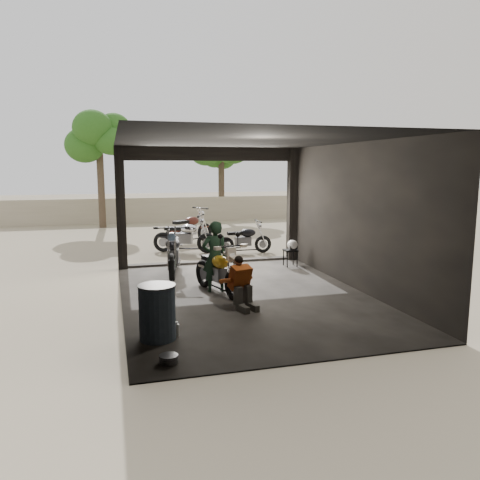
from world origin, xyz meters
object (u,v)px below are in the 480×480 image
rider (215,257)px  sign_post (300,210)px  stool (290,252)px  outside_bike_c (244,237)px  oil_drum (157,313)px  helmet (292,245)px  left_bike (173,249)px  mechanic (243,285)px  main_bike (218,268)px  outside_bike_a (185,234)px  outside_bike_b (189,226)px

rider → sign_post: size_ratio=0.72×
stool → outside_bike_c: bearing=106.8°
oil_drum → helmet: bearing=48.0°
outside_bike_c → oil_drum: (-3.34, -6.73, -0.08)m
helmet → rider: bearing=-123.6°
left_bike → helmet: bearing=10.3°
rider → mechanic: (0.23, -1.39, -0.28)m
stool → sign_post: 1.82m
outside_bike_c → stool: bearing=-162.4°
stool → sign_post: sign_post is taller
mechanic → helmet: 4.06m
main_bike → sign_post: 4.82m
outside_bike_c → mechanic: size_ratio=1.55×
mechanic → oil_drum: (-1.71, -1.15, -0.05)m
oil_drum → sign_post: bearing=50.4°
left_bike → outside_bike_c: left_bike is taller
left_bike → stool: (3.17, 0.08, -0.24)m
outside_bike_c → helmet: size_ratio=5.10×
main_bike → stool: (2.49, 2.13, -0.17)m
outside_bike_a → outside_bike_b: outside_bike_b is taller
main_bike → left_bike: (-0.68, 2.06, 0.08)m
outside_bike_a → outside_bike_c: 1.89m
oil_drum → sign_post: 7.60m
stool → helmet: size_ratio=1.58×
stool → oil_drum: (-4.00, -4.54, 0.04)m
stool → sign_post: bearing=57.8°
left_bike → outside_bike_a: (0.75, 2.94, -0.04)m
stool → outside_bike_a: bearing=130.3°
mechanic → stool: bearing=39.7°
main_bike → outside_bike_c: bearing=50.0°
main_bike → outside_bike_a: 5.00m
main_bike → oil_drum: size_ratio=1.93×
main_bike → sign_post: size_ratio=0.79×
rider → mechanic: size_ratio=1.58×
helmet → sign_post: 1.74m
rider → helmet: (2.56, 1.94, -0.17)m
outside_bike_a → outside_bike_c: (1.76, -0.66, -0.09)m
main_bike → helmet: size_ratio=5.67×
left_bike → stool: bearing=11.2°
main_bike → outside_bike_c: (1.83, 4.33, -0.05)m
main_bike → oil_drum: main_bike is taller
outside_bike_a → outside_bike_b: size_ratio=0.97×
outside_bike_a → mechanic: size_ratio=1.81×
outside_bike_c → oil_drum: 7.52m
left_bike → outside_bike_b: bearing=85.8°
rider → stool: size_ratio=3.28×
mechanic → outside_bike_a: bearing=75.1°
rider → sign_post: bearing=-138.7°
outside_bike_a → oil_drum: outside_bike_a is taller
left_bike → stool: left_bike is taller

